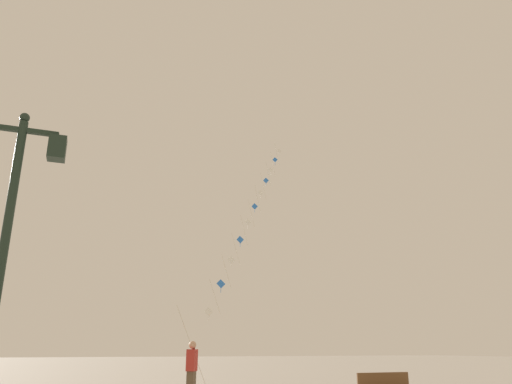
# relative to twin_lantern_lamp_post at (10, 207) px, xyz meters

# --- Properties ---
(twin_lantern_lamp_post) EXTENTS (1.40, 0.28, 5.25)m
(twin_lantern_lamp_post) POSITION_rel_twin_lantern_lamp_post_xyz_m (0.00, 0.00, 0.00)
(twin_lantern_lamp_post) COLOR #1E2D23
(twin_lantern_lamp_post) RESTS_ON ground_plane
(kite_train) EXTENTS (9.48, 13.91, 14.95)m
(kite_train) POSITION_rel_twin_lantern_lamp_post_xyz_m (8.99, 14.67, 4.25)
(kite_train) COLOR brown
(kite_train) RESTS_ON ground_plane
(kite_flyer) EXTENTS (0.44, 0.61, 1.71)m
(kite_flyer) POSITION_rel_twin_lantern_lamp_post_xyz_m (4.44, 6.49, -2.71)
(kite_flyer) COLOR brown
(kite_flyer) RESTS_ON ground_plane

